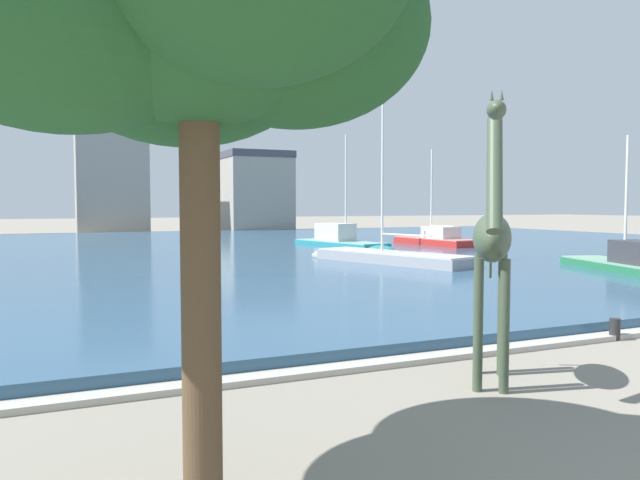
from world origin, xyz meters
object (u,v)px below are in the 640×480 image
(shade_tree, at_px, (181,11))
(sailboat_red, at_px, (431,241))
(sailboat_green, at_px, (625,266))
(mooring_bollard, at_px, (615,329))
(giraffe_statue, at_px, (492,244))
(sailboat_grey, at_px, (378,259))
(sailboat_teal, at_px, (344,242))

(shade_tree, bearing_deg, sailboat_red, 52.02)
(shade_tree, bearing_deg, sailboat_green, 29.66)
(sailboat_green, height_order, mooring_bollard, sailboat_green)
(sailboat_red, bearing_deg, giraffe_statue, -122.35)
(sailboat_grey, relative_size, sailboat_teal, 1.08)
(sailboat_green, relative_size, shade_tree, 1.47)
(shade_tree, bearing_deg, sailboat_teal, 61.19)
(giraffe_statue, distance_m, mooring_bollard, 5.65)
(sailboat_green, height_order, sailboat_red, sailboat_red)
(sailboat_green, bearing_deg, sailboat_grey, 134.18)
(sailboat_red, xyz_separation_m, sailboat_teal, (-6.27, 1.00, 0.03))
(sailboat_grey, xyz_separation_m, sailboat_teal, (3.55, 11.01, 0.12))
(mooring_bollard, bearing_deg, shade_tree, -160.95)
(sailboat_teal, relative_size, mooring_bollard, 18.20)
(sailboat_teal, xyz_separation_m, shade_tree, (-16.82, -30.59, 4.47))
(sailboat_grey, height_order, sailboat_teal, sailboat_grey)
(giraffe_statue, bearing_deg, sailboat_grey, 66.48)
(sailboat_grey, bearing_deg, mooring_bollard, -99.69)
(sailboat_green, bearing_deg, sailboat_red, 82.62)
(giraffe_statue, distance_m, sailboat_teal, 30.77)
(sailboat_green, height_order, shade_tree, shade_tree)
(sailboat_teal, bearing_deg, giraffe_statue, -111.39)
(mooring_bollard, bearing_deg, sailboat_grey, 80.31)
(sailboat_grey, height_order, mooring_bollard, sailboat_grey)
(sailboat_green, relative_size, mooring_bollard, 18.85)
(sailboat_grey, bearing_deg, sailboat_green, -45.82)
(sailboat_red, bearing_deg, sailboat_grey, -134.48)
(sailboat_red, relative_size, shade_tree, 1.26)
(giraffe_statue, bearing_deg, mooring_bollard, 18.55)
(sailboat_red, distance_m, sailboat_teal, 6.35)
(giraffe_statue, bearing_deg, shade_tree, -160.51)
(shade_tree, relative_size, mooring_bollard, 12.82)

